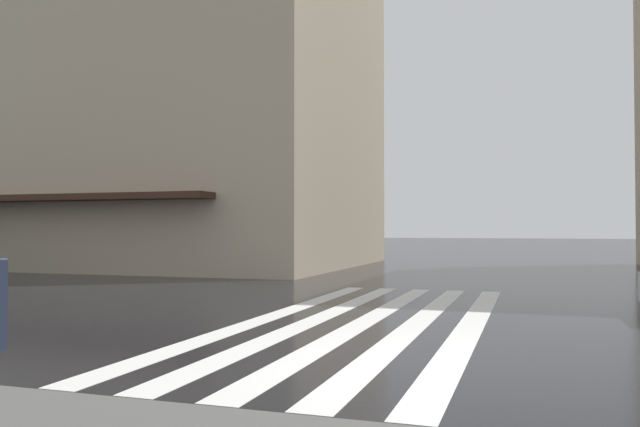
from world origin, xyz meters
TOP-DOWN VIEW (x-y plane):
  - ground_plane at (0.00, 0.00)m, footprint 220.00×220.00m
  - zebra_crossing at (4.00, 2.04)m, footprint 13.00×4.50m
  - haussmann_block_mid at (19.75, 16.97)m, footprint 15.70×20.29m

SIDE VIEW (x-z plane):
  - ground_plane at x=0.00m, z-range 0.00..0.00m
  - zebra_crossing at x=4.00m, z-range 0.00..0.01m
  - haussmann_block_mid at x=19.75m, z-range -0.21..19.95m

